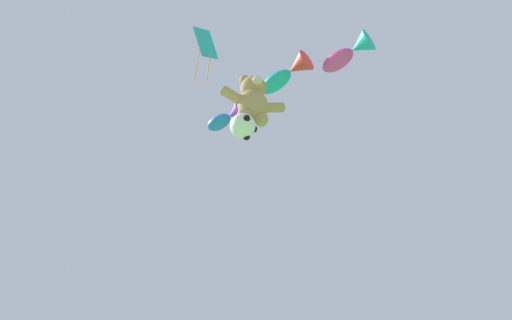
% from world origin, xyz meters
% --- Properties ---
extents(teddy_bear_kite, '(2.26, 0.99, 2.29)m').
position_xyz_m(teddy_bear_kite, '(0.63, 5.25, 14.59)').
color(teddy_bear_kite, tan).
extents(soccer_ball_kite, '(0.88, 0.88, 0.81)m').
position_xyz_m(soccer_ball_kite, '(0.30, 5.23, 13.09)').
color(soccer_ball_kite, white).
extents(fish_kite_magenta, '(1.56, 2.00, 0.82)m').
position_xyz_m(fish_kite_magenta, '(3.47, 3.39, 16.23)').
color(fish_kite_magenta, '#E53F9E').
extents(fish_kite_teal, '(1.68, 2.25, 0.83)m').
position_xyz_m(fish_kite_teal, '(1.88, 5.13, 16.54)').
color(fish_kite_teal, '#19ADB2').
extents(fish_kite_cobalt, '(1.40, 1.64, 0.71)m').
position_xyz_m(fish_kite_cobalt, '(0.27, 7.08, 15.59)').
color(fish_kite_cobalt, blue).
extents(diamond_kite, '(1.19, 0.96, 3.07)m').
position_xyz_m(diamond_kite, '(-1.25, 4.85, 16.25)').
color(diamond_kite, '#19ADB2').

